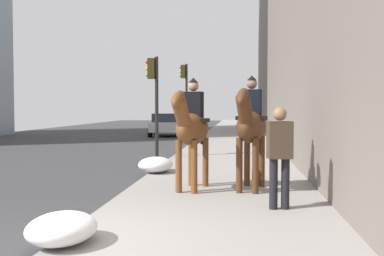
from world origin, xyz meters
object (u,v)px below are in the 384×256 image
mounted_horse_near (192,127)px  traffic_light_near_curb (154,91)px  car_near_lane (166,124)px  traffic_light_far_curb (185,90)px  pedestrian_greeting (280,151)px  mounted_horse_far (251,125)px

mounted_horse_near → traffic_light_near_curb: traffic_light_near_curb is taller
car_near_lane → traffic_light_far_curb: bearing=-162.0°
traffic_light_far_curb → traffic_light_near_curb: bearing=-180.0°
pedestrian_greeting → traffic_light_far_curb: size_ratio=0.41×
car_near_lane → traffic_light_far_curb: traffic_light_far_curb is taller
pedestrian_greeting → mounted_horse_near: bearing=35.4°
traffic_light_near_curb → traffic_light_far_curb: 9.11m
car_near_lane → traffic_light_near_curb: traffic_light_near_curb is taller
pedestrian_greeting → car_near_lane: size_ratio=0.41×
mounted_horse_far → pedestrian_greeting: (-1.79, -0.45, -0.36)m
pedestrian_greeting → mounted_horse_far: bearing=5.1°
mounted_horse_near → traffic_light_far_curb: 15.65m
traffic_light_far_curb → pedestrian_greeting: bearing=-168.2°
pedestrian_greeting → traffic_light_near_curb: bearing=15.1°
pedestrian_greeting → traffic_light_near_curb: size_ratio=0.48×
mounted_horse_near → traffic_light_far_curb: traffic_light_far_curb is taller
pedestrian_greeting → traffic_light_far_curb: 17.61m
traffic_light_near_curb → traffic_light_far_curb: size_ratio=0.86×
pedestrian_greeting → car_near_lane: bearing=4.8°
mounted_horse_far → traffic_light_far_curb: bearing=-157.9°
mounted_horse_near → mounted_horse_far: mounted_horse_far is taller
car_near_lane → traffic_light_far_curb: size_ratio=1.02×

